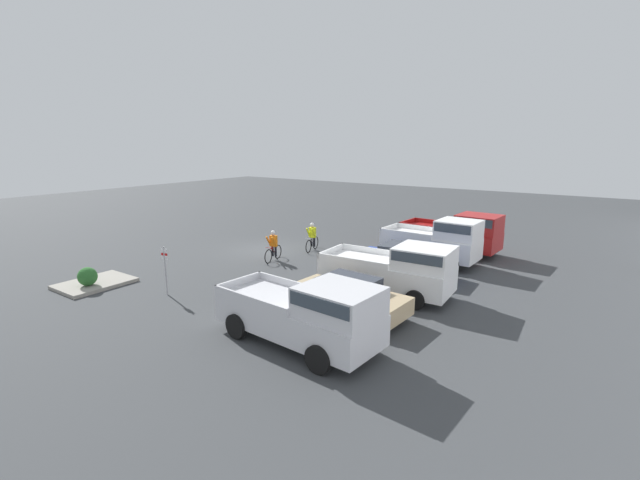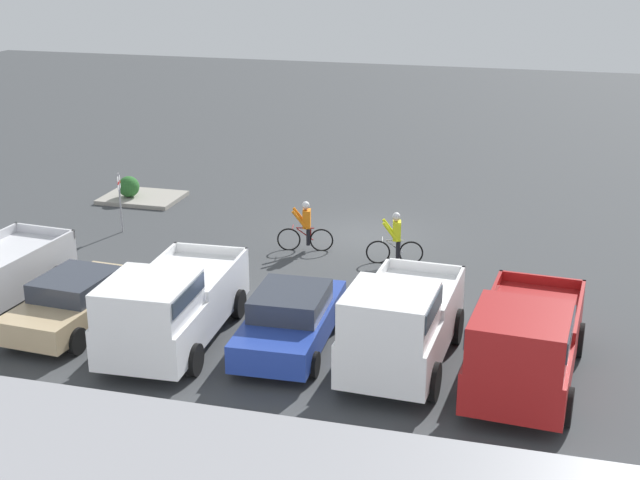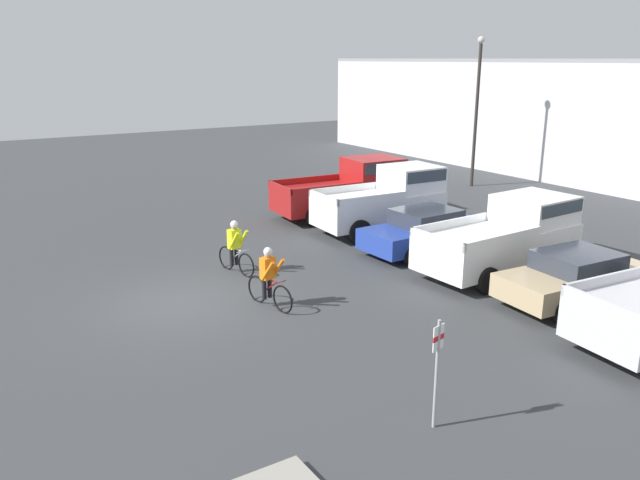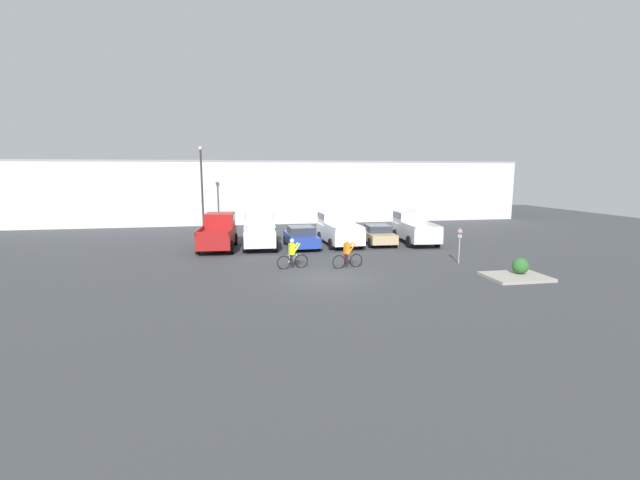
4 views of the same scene
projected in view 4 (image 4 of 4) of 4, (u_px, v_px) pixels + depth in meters
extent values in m
plane|color=#383A3D|center=(328.00, 277.00, 21.12)|extent=(80.00, 80.00, 0.00)
cube|color=silver|center=(277.00, 191.00, 47.49)|extent=(50.58, 11.36, 6.04)
cube|color=gray|center=(276.00, 163.00, 47.00)|extent=(50.58, 11.36, 0.20)
cube|color=maroon|center=(218.00, 237.00, 28.58)|extent=(2.48, 5.52, 0.93)
cube|color=maroon|center=(220.00, 220.00, 30.01)|extent=(2.08, 2.29, 0.99)
cube|color=#333D47|center=(220.00, 217.00, 29.98)|extent=(2.13, 2.12, 0.43)
cube|color=maroon|center=(199.00, 231.00, 27.32)|extent=(0.31, 3.23, 0.25)
cube|color=maroon|center=(231.00, 230.00, 27.55)|extent=(0.31, 3.23, 0.25)
cube|color=maroon|center=(212.00, 234.00, 25.89)|extent=(2.09, 0.23, 0.25)
cylinder|color=black|center=(206.00, 240.00, 30.17)|extent=(0.28, 0.84, 0.82)
cylinder|color=black|center=(236.00, 239.00, 30.40)|extent=(0.28, 0.84, 0.82)
cylinder|color=black|center=(198.00, 248.00, 26.89)|extent=(0.28, 0.84, 0.82)
cylinder|color=black|center=(232.00, 247.00, 27.13)|extent=(0.28, 0.84, 0.82)
cube|color=white|center=(260.00, 235.00, 28.99)|extent=(2.24, 4.93, 1.03)
cube|color=white|center=(260.00, 218.00, 30.25)|extent=(1.94, 2.02, 0.95)
cube|color=#333D47|center=(259.00, 215.00, 30.22)|extent=(2.00, 1.87, 0.42)
cube|color=white|center=(245.00, 228.00, 27.80)|extent=(0.22, 2.90, 0.25)
cube|color=white|center=(275.00, 227.00, 28.07)|extent=(0.22, 2.90, 0.25)
cube|color=white|center=(260.00, 230.00, 26.56)|extent=(2.02, 0.18, 0.25)
cylinder|color=black|center=(246.00, 239.00, 30.39)|extent=(0.26, 0.88, 0.87)
cylinder|color=black|center=(274.00, 238.00, 30.67)|extent=(0.26, 0.88, 0.87)
cylinder|color=black|center=(244.00, 246.00, 27.45)|extent=(0.26, 0.88, 0.87)
cylinder|color=black|center=(276.00, 245.00, 27.73)|extent=(0.26, 0.88, 0.87)
cube|color=#233D9E|center=(301.00, 239.00, 29.36)|extent=(2.01, 4.53, 0.67)
cube|color=#2D333D|center=(301.00, 230.00, 29.27)|extent=(1.73, 2.07, 0.53)
cylinder|color=black|center=(285.00, 240.00, 30.58)|extent=(0.20, 0.62, 0.61)
cylinder|color=black|center=(310.00, 239.00, 30.99)|extent=(0.20, 0.62, 0.61)
cylinder|color=black|center=(291.00, 247.00, 27.83)|extent=(0.20, 0.62, 0.61)
cylinder|color=black|center=(319.00, 246.00, 28.24)|extent=(0.20, 0.62, 0.61)
cube|color=white|center=(339.00, 233.00, 30.25)|extent=(2.32, 5.39, 0.99)
cube|color=white|center=(334.00, 218.00, 31.63)|extent=(2.02, 2.20, 0.85)
cube|color=#333D47|center=(334.00, 216.00, 31.60)|extent=(2.07, 2.04, 0.37)
cube|color=white|center=(329.00, 227.00, 28.90)|extent=(0.22, 3.19, 0.25)
cube|color=white|center=(358.00, 226.00, 29.35)|extent=(0.22, 3.19, 0.25)
cube|color=white|center=(350.00, 229.00, 27.63)|extent=(2.10, 0.17, 0.25)
cylinder|color=black|center=(320.00, 237.00, 31.66)|extent=(0.25, 0.77, 0.76)
cylinder|color=black|center=(347.00, 236.00, 32.14)|extent=(0.25, 0.77, 0.76)
cylinder|color=black|center=(331.00, 244.00, 28.50)|extent=(0.25, 0.77, 0.76)
cylinder|color=black|center=(361.00, 243.00, 28.97)|extent=(0.25, 0.77, 0.76)
cube|color=tan|center=(378.00, 236.00, 30.69)|extent=(2.10, 4.47, 0.62)
cube|color=#2D333D|center=(378.00, 228.00, 30.60)|extent=(1.75, 2.07, 0.49)
cylinder|color=black|center=(361.00, 237.00, 32.00)|extent=(0.23, 0.68, 0.67)
cylinder|color=black|center=(385.00, 236.00, 32.20)|extent=(0.23, 0.68, 0.67)
cylinder|color=black|center=(370.00, 243.00, 29.26)|extent=(0.23, 0.68, 0.67)
cylinder|color=black|center=(395.00, 242.00, 29.47)|extent=(0.23, 0.68, 0.67)
cube|color=silver|center=(415.00, 232.00, 31.00)|extent=(2.44, 5.58, 0.94)
cube|color=silver|center=(409.00, 217.00, 32.46)|extent=(2.02, 2.32, 0.86)
cube|color=#333D47|center=(409.00, 215.00, 32.43)|extent=(2.06, 2.15, 0.38)
cube|color=silver|center=(407.00, 226.00, 29.73)|extent=(0.34, 3.26, 0.25)
cube|color=silver|center=(434.00, 225.00, 29.94)|extent=(0.34, 3.26, 0.25)
cube|color=silver|center=(429.00, 229.00, 28.27)|extent=(2.01, 0.24, 0.25)
cylinder|color=black|center=(395.00, 235.00, 32.61)|extent=(0.28, 0.83, 0.82)
cylinder|color=black|center=(421.00, 234.00, 32.83)|extent=(0.28, 0.83, 0.82)
cylinder|color=black|center=(409.00, 242.00, 29.30)|extent=(0.28, 0.83, 0.82)
cylinder|color=black|center=(437.00, 241.00, 29.52)|extent=(0.28, 0.83, 0.82)
torus|color=black|center=(356.00, 261.00, 23.37)|extent=(0.75, 0.20, 0.75)
torus|color=black|center=(339.00, 262.00, 22.98)|extent=(0.75, 0.20, 0.75)
cylinder|color=maroon|center=(348.00, 258.00, 23.15)|extent=(0.54, 0.14, 0.40)
cylinder|color=maroon|center=(348.00, 254.00, 23.12)|extent=(0.57, 0.15, 0.04)
cylinder|color=maroon|center=(345.00, 258.00, 23.08)|extent=(0.04, 0.04, 0.37)
cylinder|color=maroon|center=(354.00, 253.00, 23.26)|extent=(0.12, 0.46, 0.02)
cylinder|color=black|center=(345.00, 259.00, 23.20)|extent=(0.14, 0.14, 0.56)
cylinder|color=black|center=(347.00, 259.00, 23.04)|extent=(0.14, 0.14, 0.56)
cube|color=orange|center=(347.00, 249.00, 23.05)|extent=(0.31, 0.40, 0.58)
cylinder|color=orange|center=(349.00, 248.00, 23.28)|extent=(0.52, 0.19, 0.63)
cylinder|color=orange|center=(352.00, 249.00, 22.97)|extent=(0.52, 0.19, 0.63)
sphere|color=tan|center=(347.00, 241.00, 22.99)|extent=(0.21, 0.21, 0.21)
sphere|color=silver|center=(347.00, 240.00, 22.99)|extent=(0.23, 0.23, 0.23)
torus|color=black|center=(301.00, 261.00, 23.23)|extent=(0.74, 0.20, 0.75)
torus|color=black|center=(284.00, 263.00, 22.85)|extent=(0.74, 0.20, 0.75)
cylinder|color=silver|center=(293.00, 259.00, 23.01)|extent=(0.52, 0.14, 0.40)
cylinder|color=silver|center=(293.00, 255.00, 22.98)|extent=(0.55, 0.15, 0.04)
cylinder|color=silver|center=(290.00, 259.00, 22.94)|extent=(0.04, 0.04, 0.37)
cylinder|color=silver|center=(299.00, 254.00, 23.11)|extent=(0.12, 0.46, 0.02)
cylinder|color=black|center=(290.00, 259.00, 23.06)|extent=(0.14, 0.14, 0.56)
cylinder|color=black|center=(291.00, 260.00, 22.90)|extent=(0.14, 0.14, 0.56)
cube|color=yellow|center=(292.00, 249.00, 22.91)|extent=(0.31, 0.40, 0.58)
cylinder|color=yellow|center=(294.00, 248.00, 23.14)|extent=(0.51, 0.19, 0.64)
cylinder|color=yellow|center=(296.00, 249.00, 22.83)|extent=(0.51, 0.19, 0.64)
sphere|color=tan|center=(292.00, 242.00, 22.85)|extent=(0.21, 0.21, 0.21)
sphere|color=silver|center=(292.00, 241.00, 22.84)|extent=(0.23, 0.23, 0.23)
cylinder|color=#9E9EA3|center=(459.00, 246.00, 24.11)|extent=(0.06, 0.06, 2.05)
cube|color=white|center=(460.00, 234.00, 24.00)|extent=(0.09, 0.30, 0.45)
cube|color=red|center=(460.00, 234.00, 24.00)|extent=(0.09, 0.30, 0.10)
cylinder|color=#2D2823|center=(202.00, 191.00, 36.82)|extent=(0.16, 0.16, 6.97)
sphere|color=#B2B2A8|center=(200.00, 149.00, 36.25)|extent=(0.36, 0.36, 0.36)
cube|color=gray|center=(516.00, 277.00, 20.89)|extent=(2.88, 2.20, 0.15)
sphere|color=#286028|center=(520.00, 266.00, 21.14)|extent=(0.79, 0.79, 0.79)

